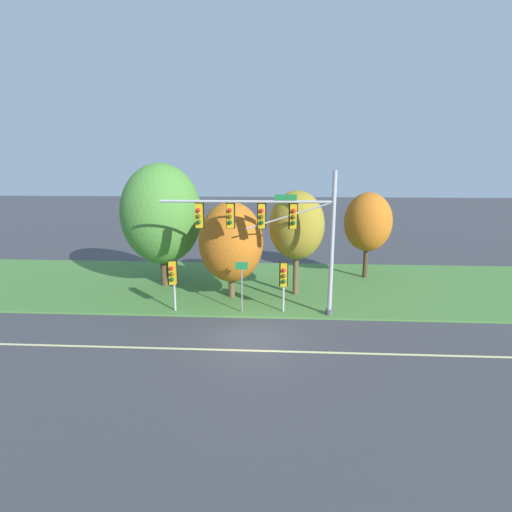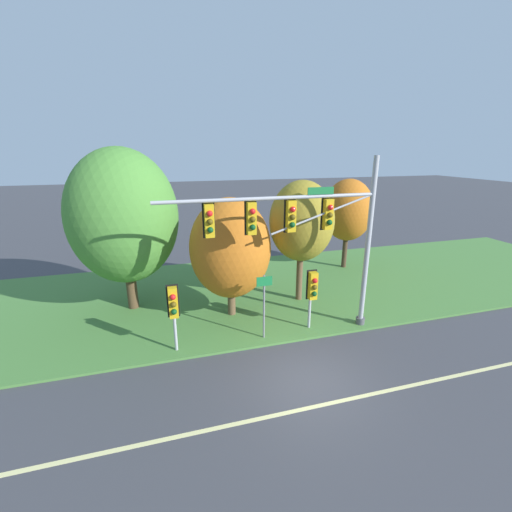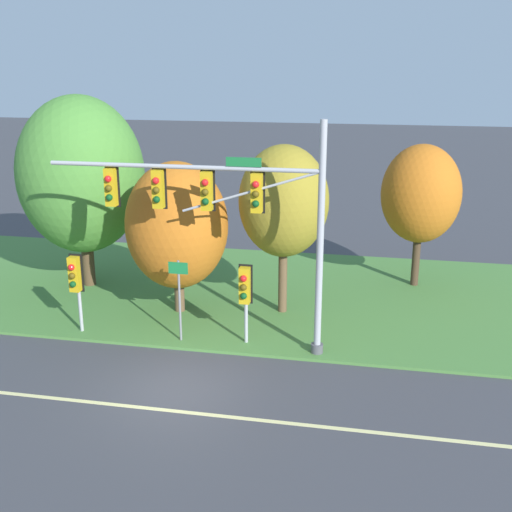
{
  "view_description": "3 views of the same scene",
  "coord_description": "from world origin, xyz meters",
  "px_view_note": "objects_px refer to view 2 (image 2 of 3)",
  "views": [
    {
      "loc": [
        1.16,
        -17.01,
        7.88
      ],
      "look_at": [
        -0.0,
        3.4,
        3.13
      ],
      "focal_mm": 28.0,
      "sensor_mm": 36.0,
      "label": 1
    },
    {
      "loc": [
        -4.65,
        -9.22,
        7.79
      ],
      "look_at": [
        -0.77,
        4.19,
        3.41
      ],
      "focal_mm": 24.0,
      "sensor_mm": 36.0,
      "label": 2
    },
    {
      "loc": [
        5.62,
        -15.99,
        9.27
      ],
      "look_at": [
        1.57,
        4.52,
        2.79
      ],
      "focal_mm": 45.0,
      "sensor_mm": 36.0,
      "label": 3
    }
  ],
  "objects_px": {
    "route_sign_post": "(264,299)",
    "tree_behind_signpost": "(302,222)",
    "tree_mid_verge": "(348,210)",
    "tree_nearest_road": "(123,217)",
    "pedestrian_signal_near_kerb": "(173,306)",
    "tree_left_of_mast": "(230,248)",
    "traffic_signal_mast": "(306,227)",
    "pedestrian_signal_further_along": "(312,289)"
  },
  "relations": [
    {
      "from": "route_sign_post",
      "to": "tree_behind_signpost",
      "type": "bearing_deg",
      "value": 47.54
    },
    {
      "from": "tree_mid_verge",
      "to": "tree_nearest_road",
      "type": "bearing_deg",
      "value": -169.01
    },
    {
      "from": "pedestrian_signal_near_kerb",
      "to": "tree_left_of_mast",
      "type": "distance_m",
      "value": 4.07
    },
    {
      "from": "traffic_signal_mast",
      "to": "tree_left_of_mast",
      "type": "bearing_deg",
      "value": 133.92
    },
    {
      "from": "pedestrian_signal_further_along",
      "to": "tree_mid_verge",
      "type": "xyz_separation_m",
      "value": [
        5.77,
        7.15,
        1.93
      ]
    },
    {
      "from": "traffic_signal_mast",
      "to": "pedestrian_signal_near_kerb",
      "type": "xyz_separation_m",
      "value": [
        -5.32,
        -0.03,
        -2.7
      ]
    },
    {
      "from": "pedestrian_signal_further_along",
      "to": "tree_mid_verge",
      "type": "bearing_deg",
      "value": 51.11
    },
    {
      "from": "tree_nearest_road",
      "to": "tree_left_of_mast",
      "type": "bearing_deg",
      "value": -24.21
    },
    {
      "from": "tree_left_of_mast",
      "to": "tree_mid_verge",
      "type": "relative_size",
      "value": 0.96
    },
    {
      "from": "pedestrian_signal_further_along",
      "to": "tree_behind_signpost",
      "type": "xyz_separation_m",
      "value": [
        0.76,
        3.15,
        2.26
      ]
    },
    {
      "from": "tree_nearest_road",
      "to": "tree_mid_verge",
      "type": "bearing_deg",
      "value": 10.99
    },
    {
      "from": "pedestrian_signal_near_kerb",
      "to": "tree_mid_verge",
      "type": "relative_size",
      "value": 0.48
    },
    {
      "from": "tree_nearest_road",
      "to": "pedestrian_signal_near_kerb",
      "type": "bearing_deg",
      "value": -68.74
    },
    {
      "from": "traffic_signal_mast",
      "to": "route_sign_post",
      "type": "height_order",
      "value": "traffic_signal_mast"
    },
    {
      "from": "pedestrian_signal_near_kerb",
      "to": "tree_nearest_road",
      "type": "xyz_separation_m",
      "value": [
        -1.84,
        4.74,
        2.63
      ]
    },
    {
      "from": "traffic_signal_mast",
      "to": "tree_nearest_road",
      "type": "xyz_separation_m",
      "value": [
        -7.16,
        4.71,
        -0.06
      ]
    },
    {
      "from": "tree_nearest_road",
      "to": "tree_behind_signpost",
      "type": "height_order",
      "value": "tree_nearest_road"
    },
    {
      "from": "pedestrian_signal_further_along",
      "to": "tree_behind_signpost",
      "type": "distance_m",
      "value": 3.96
    },
    {
      "from": "tree_left_of_mast",
      "to": "tree_mid_verge",
      "type": "xyz_separation_m",
      "value": [
        8.82,
        4.7,
        0.56
      ]
    },
    {
      "from": "route_sign_post",
      "to": "traffic_signal_mast",
      "type": "bearing_deg",
      "value": -2.59
    },
    {
      "from": "tree_behind_signpost",
      "to": "pedestrian_signal_further_along",
      "type": "bearing_deg",
      "value": -103.61
    },
    {
      "from": "traffic_signal_mast",
      "to": "route_sign_post",
      "type": "distance_m",
      "value": 3.39
    },
    {
      "from": "route_sign_post",
      "to": "tree_nearest_road",
      "type": "relative_size",
      "value": 0.36
    },
    {
      "from": "tree_behind_signpost",
      "to": "tree_nearest_road",
      "type": "bearing_deg",
      "value": 170.71
    },
    {
      "from": "traffic_signal_mast",
      "to": "tree_nearest_road",
      "type": "distance_m",
      "value": 8.57
    },
    {
      "from": "tree_mid_verge",
      "to": "traffic_signal_mast",
      "type": "bearing_deg",
      "value": -130.69
    },
    {
      "from": "traffic_signal_mast",
      "to": "tree_left_of_mast",
      "type": "xyz_separation_m",
      "value": [
        -2.52,
        2.62,
        -1.4
      ]
    },
    {
      "from": "pedestrian_signal_near_kerb",
      "to": "route_sign_post",
      "type": "relative_size",
      "value": 1.0
    },
    {
      "from": "traffic_signal_mast",
      "to": "route_sign_post",
      "type": "relative_size",
      "value": 3.17
    },
    {
      "from": "traffic_signal_mast",
      "to": "pedestrian_signal_further_along",
      "type": "distance_m",
      "value": 2.81
    },
    {
      "from": "pedestrian_signal_further_along",
      "to": "tree_behind_signpost",
      "type": "relative_size",
      "value": 0.44
    },
    {
      "from": "route_sign_post",
      "to": "tree_mid_verge",
      "type": "xyz_separation_m",
      "value": [
        7.98,
        7.25,
        2.11
      ]
    },
    {
      "from": "pedestrian_signal_near_kerb",
      "to": "tree_left_of_mast",
      "type": "xyz_separation_m",
      "value": [
        2.8,
        2.65,
        1.3
      ]
    },
    {
      "from": "tree_behind_signpost",
      "to": "traffic_signal_mast",
      "type": "bearing_deg",
      "value": -111.23
    },
    {
      "from": "pedestrian_signal_near_kerb",
      "to": "pedestrian_signal_further_along",
      "type": "xyz_separation_m",
      "value": [
        5.85,
        0.2,
        -0.06
      ]
    },
    {
      "from": "pedestrian_signal_near_kerb",
      "to": "tree_behind_signpost",
      "type": "height_order",
      "value": "tree_behind_signpost"
    },
    {
      "from": "tree_nearest_road",
      "to": "tree_mid_verge",
      "type": "xyz_separation_m",
      "value": [
        13.46,
        2.61,
        -0.77
      ]
    },
    {
      "from": "pedestrian_signal_near_kerb",
      "to": "pedestrian_signal_further_along",
      "type": "bearing_deg",
      "value": 1.96
    },
    {
      "from": "tree_behind_signpost",
      "to": "tree_left_of_mast",
      "type": "bearing_deg",
      "value": -169.55
    },
    {
      "from": "traffic_signal_mast",
      "to": "pedestrian_signal_further_along",
      "type": "height_order",
      "value": "traffic_signal_mast"
    },
    {
      "from": "pedestrian_signal_near_kerb",
      "to": "tree_mid_verge",
      "type": "bearing_deg",
      "value": 32.32
    },
    {
      "from": "tree_nearest_road",
      "to": "tree_mid_verge",
      "type": "relative_size",
      "value": 1.33
    }
  ]
}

